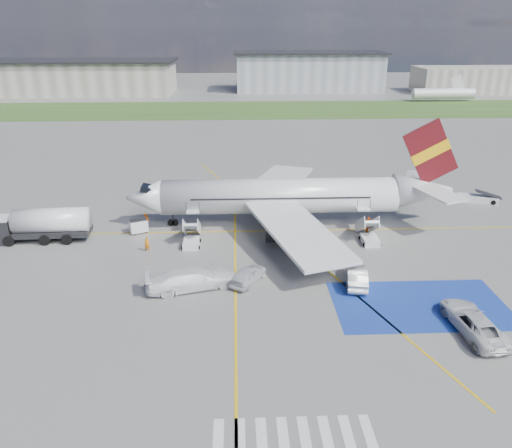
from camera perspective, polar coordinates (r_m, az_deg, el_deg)
The scene contains 23 objects.
ground at distance 44.36m, azimuth 4.15°, elevation -6.79°, with size 400.00×400.00×0.00m, color #60605E.
grass_strip at distance 135.38m, azimuth -0.31°, elevation 12.93°, with size 400.00×30.00×0.01m, color #2D4C1E.
taxiway_line_main at distance 55.12m, azimuth 2.81°, elevation -0.78°, with size 120.00×0.20×0.01m, color gold.
taxiway_line_cross at distance 35.68m, azimuth -2.32°, elevation -14.71°, with size 0.20×60.00×0.01m, color gold.
taxiway_line_diag at distance 55.12m, azimuth 2.81°, elevation -0.78°, with size 0.20×60.00×0.01m, color gold.
staging_box at distance 43.25m, azimuth 18.19°, elevation -8.76°, with size 14.00×8.00×0.01m, color navy.
crosswalk at distance 29.80m, azimuth 4.48°, elevation -23.75°, with size 9.00×4.00×0.01m.
terminal_west at distance 176.69m, azimuth -19.59°, elevation 15.49°, with size 60.00×22.00×10.00m, color gray.
terminal_centre at distance 176.04m, azimuth 6.01°, elevation 16.89°, with size 48.00×18.00×12.00m, color gray.
terminal_east at distance 185.54m, azimuth 23.97°, elevation 14.83°, with size 40.00×16.00×8.00m, color gray.
airliner at distance 55.93m, azimuth 4.23°, elevation 3.24°, with size 36.81×32.95×11.92m.
airstairs_fwd at distance 51.86m, azimuth -7.38°, elevation -1.72°, with size 1.90×5.20×3.60m.
airstairs_aft at distance 53.45m, azimuth 12.79°, elevation -1.37°, with size 1.90×5.20×3.60m.
fuel_tanker at distance 56.79m, azimuth -23.47°, elevation -0.35°, with size 10.47×3.26×3.54m.
gpu_cart at distance 55.85m, azimuth -13.26°, elevation -0.29°, with size 2.16×1.79×1.55m.
belt_loader at distance 70.05m, azimuth 24.00°, elevation 2.65°, with size 5.39×3.13×1.56m.
car_silver_a at distance 44.09m, azimuth -0.92°, elevation -5.82°, with size 1.77×4.40×1.50m, color silver.
car_silver_b at distance 44.64m, azimuth 11.41°, elevation -5.85°, with size 1.69×4.86×1.60m, color #B4B7BC.
van_white_a at distance 40.78m, azimuth 23.64°, elevation -9.92°, with size 2.51×5.45×2.04m, color silver.
van_white_b at distance 43.30m, azimuth -7.28°, elevation -5.90°, with size 2.46×6.06×2.37m, color white.
crew_fwd at distance 51.04m, azimuth -12.33°, elevation -2.30°, with size 0.56×0.36×1.52m, color orange.
crew_nose at distance 56.95m, azimuth -12.43°, elevation 0.36°, with size 0.80×0.62×1.65m, color orange.
crew_aft at distance 55.44m, azimuth 12.68°, elevation -0.14°, with size 1.09×0.45×1.86m, color #FF5C0D.
Camera 1 is at (-4.78, -38.61, 21.31)m, focal length 35.00 mm.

